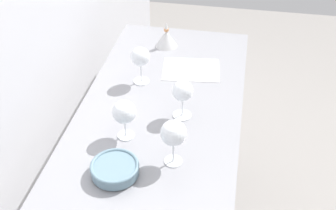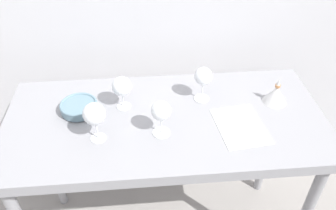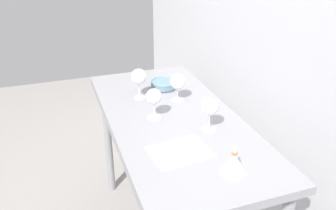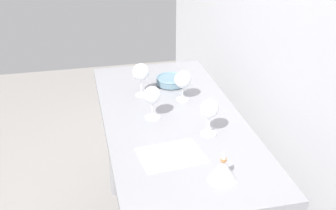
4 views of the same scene
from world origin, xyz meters
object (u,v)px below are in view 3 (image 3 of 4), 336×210
Objects in this scene: wine_glass_far_left at (178,82)px; tasting_bowl at (164,84)px; wine_glass_far_right at (210,107)px; wine_glass_near_left at (139,77)px; tasting_sheet_upper at (180,152)px; wine_glass_near_center at (154,98)px; decanter_funnel at (234,162)px.

wine_glass_far_left is 0.96× the size of tasting_bowl.
wine_glass_far_right reaches higher than tasting_bowl.
wine_glass_near_left is 0.69× the size of tasting_sheet_upper.
wine_glass_far_right is at bearing 46.33° from wine_glass_near_center.
tasting_sheet_upper is at bearing -142.38° from decanter_funnel.
wine_glass_near_center is 0.56m from decanter_funnel.
tasting_sheet_upper is (0.59, 0.02, -0.13)m from wine_glass_near_left.
tasting_sheet_upper is at bearing -56.52° from wine_glass_far_right.
tasting_bowl is at bearing 179.57° from decanter_funnel.
wine_glass_near_left reaches higher than wine_glass_near_center.
wine_glass_far_left is (-0.16, 0.19, -0.01)m from wine_glass_near_center.
tasting_sheet_upper is 2.01× the size of decanter_funnel.
decanter_funnel is at bearing -1.84° from wine_glass_far_left.
tasting_bowl is at bearing -175.67° from wine_glass_far_right.
wine_glass_near_left is at bearing -177.77° from wine_glass_near_center.
wine_glass_near_center is at bearing -49.91° from wine_glass_far_left.
wine_glass_near_center is at bearing 175.44° from tasting_sheet_upper.
wine_glass_far_left is 0.69m from decanter_funnel.
tasting_sheet_upper is (0.13, -0.20, -0.12)m from wine_glass_far_right.
wine_glass_near_left is 0.23m from tasting_bowl.
wine_glass_near_center is 0.40m from tasting_bowl.
decanter_funnel is (0.53, 0.16, -0.07)m from wine_glass_near_center.
wine_glass_near_left is 1.39× the size of decanter_funnel.
wine_glass_near_left is 1.10× the size of wine_glass_near_center.
wine_glass_far_right is 0.29m from wine_glass_near_center.
wine_glass_near_center is 0.98× the size of tasting_bowl.
wine_glass_far_right reaches higher than wine_glass_near_center.
wine_glass_near_left is 0.81m from decanter_funnel.
wine_glass_far_right is at bearing 25.84° from wine_glass_near_left.
tasting_bowl is (-0.09, 0.18, -0.10)m from wine_glass_near_left.
wine_glass_far_right is 0.36m from wine_glass_far_left.
decanter_funnel is (0.79, 0.17, -0.09)m from wine_glass_near_left.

